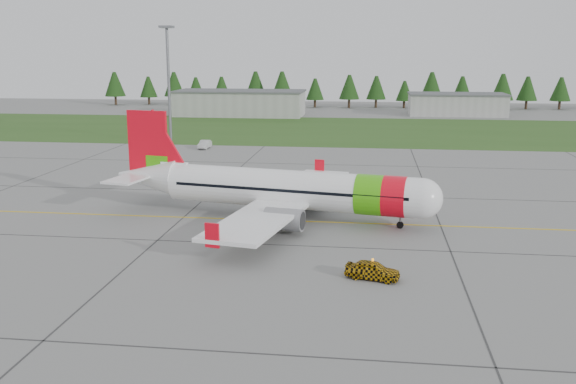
# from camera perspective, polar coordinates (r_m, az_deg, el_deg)

# --- Properties ---
(ground) EXTENTS (320.00, 320.00, 0.00)m
(ground) POSITION_cam_1_polar(r_m,az_deg,el_deg) (54.28, 3.69, -4.90)
(ground) COLOR gray
(ground) RESTS_ON ground
(aircraft) EXTENTS (33.42, 31.24, 10.20)m
(aircraft) POSITION_cam_1_polar(r_m,az_deg,el_deg) (62.54, -0.36, 0.24)
(aircraft) COLOR white
(aircraft) RESTS_ON ground
(follow_me_car) EXTENTS (1.70, 1.88, 3.97)m
(follow_me_car) POSITION_cam_1_polar(r_m,az_deg,el_deg) (46.60, 7.57, -5.37)
(follow_me_car) COLOR #E9AB0C
(follow_me_car) RESTS_ON ground
(service_van) EXTENTS (1.51, 1.43, 4.22)m
(service_van) POSITION_cam_1_polar(r_m,az_deg,el_deg) (109.43, -7.45, 4.95)
(service_van) COLOR silver
(service_van) RESTS_ON ground
(grass_strip) EXTENTS (320.00, 50.00, 0.03)m
(grass_strip) POSITION_cam_1_polar(r_m,az_deg,el_deg) (134.74, 5.98, 5.48)
(grass_strip) COLOR #30561E
(grass_strip) RESTS_ON ground
(taxi_guideline) EXTENTS (120.00, 0.25, 0.02)m
(taxi_guideline) POSITION_cam_1_polar(r_m,az_deg,el_deg) (61.95, 4.18, -2.70)
(taxi_guideline) COLOR gold
(taxi_guideline) RESTS_ON ground
(hangar_west) EXTENTS (32.00, 14.00, 6.00)m
(hangar_west) POSITION_cam_1_polar(r_m,az_deg,el_deg) (165.62, -4.27, 7.83)
(hangar_west) COLOR #A8A8A3
(hangar_west) RESTS_ON ground
(hangar_east) EXTENTS (24.00, 12.00, 5.20)m
(hangar_east) POSITION_cam_1_polar(r_m,az_deg,el_deg) (171.67, 14.76, 7.49)
(hangar_east) COLOR #A8A8A3
(hangar_east) RESTS_ON ground
(floodlight_mast) EXTENTS (0.50, 0.50, 20.00)m
(floodlight_mast) POSITION_cam_1_polar(r_m,az_deg,el_deg) (115.39, -10.54, 9.16)
(floodlight_mast) COLOR slate
(floodlight_mast) RESTS_ON ground
(treeline) EXTENTS (160.00, 8.00, 10.00)m
(treeline) POSITION_cam_1_polar(r_m,az_deg,el_deg) (190.09, 6.46, 8.98)
(treeline) COLOR #1C3F14
(treeline) RESTS_ON ground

